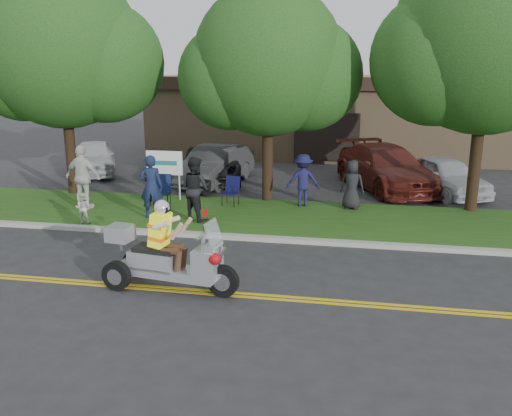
% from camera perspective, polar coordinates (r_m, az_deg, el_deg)
% --- Properties ---
extents(ground, '(120.00, 120.00, 0.00)m').
position_cam_1_polar(ground, '(11.82, -7.02, -7.67)').
color(ground, '#28282B').
rests_on(ground, ground).
extents(centerline_near, '(60.00, 0.10, 0.01)m').
position_cam_1_polar(centerline_near, '(11.31, -7.91, -8.73)').
color(centerline_near, gold).
rests_on(centerline_near, ground).
extents(centerline_far, '(60.00, 0.10, 0.01)m').
position_cam_1_polar(centerline_far, '(11.45, -7.66, -8.42)').
color(centerline_far, gold).
rests_on(centerline_far, ground).
extents(curb, '(60.00, 0.25, 0.12)m').
position_cam_1_polar(curb, '(14.56, -3.43, -2.99)').
color(curb, '#A8A89E').
rests_on(curb, ground).
extents(grass_verge, '(60.00, 4.00, 0.10)m').
position_cam_1_polar(grass_verge, '(16.56, -1.64, -0.78)').
color(grass_verge, '#1D4913').
rests_on(grass_verge, ground).
extents(commercial_building, '(18.00, 8.20, 4.00)m').
position_cam_1_polar(commercial_building, '(29.51, 7.97, 9.77)').
color(commercial_building, '#9E7F5B').
rests_on(commercial_building, ground).
extents(tree_left, '(6.62, 5.40, 7.78)m').
position_cam_1_polar(tree_left, '(20.02, -19.53, 14.96)').
color(tree_left, '#332114').
rests_on(tree_left, ground).
extents(tree_mid, '(5.88, 4.80, 7.05)m').
position_cam_1_polar(tree_mid, '(17.86, 1.48, 14.56)').
color(tree_mid, '#332114').
rests_on(tree_mid, ground).
extents(tree_right, '(6.86, 5.60, 8.07)m').
position_cam_1_polar(tree_right, '(17.81, 23.34, 15.33)').
color(tree_right, '#332114').
rests_on(tree_right, ground).
extents(business_sign, '(1.25, 0.06, 1.75)m').
position_cam_1_polar(business_sign, '(18.41, -9.61, 4.43)').
color(business_sign, silver).
rests_on(business_sign, ground).
extents(trike_scooter, '(2.90, 1.09, 1.89)m').
position_cam_1_polar(trike_scooter, '(11.29, -9.48, -5.26)').
color(trike_scooter, black).
rests_on(trike_scooter, ground).
extents(lawn_chair_a, '(0.60, 0.62, 1.02)m').
position_cam_1_polar(lawn_chair_a, '(17.63, -9.84, 2.05)').
color(lawn_chair_a, black).
rests_on(lawn_chair_a, grass_verge).
extents(lawn_chair_b, '(0.57, 0.58, 0.92)m').
position_cam_1_polar(lawn_chair_b, '(17.56, -2.59, 2.02)').
color(lawn_chair_b, black).
rests_on(lawn_chair_b, grass_verge).
extents(spectator_adult_left, '(0.75, 0.55, 1.88)m').
position_cam_1_polar(spectator_adult_left, '(16.21, -10.96, 2.22)').
color(spectator_adult_left, '#16203F').
rests_on(spectator_adult_left, grass_verge).
extents(spectator_adult_mid, '(1.13, 1.05, 1.87)m').
position_cam_1_polar(spectator_adult_mid, '(15.79, -6.45, 2.04)').
color(spectator_adult_mid, black).
rests_on(spectator_adult_mid, grass_verge).
extents(spectator_adult_right, '(1.24, 0.64, 2.03)m').
position_cam_1_polar(spectator_adult_right, '(17.78, -17.75, 3.11)').
color(spectator_adult_right, silver).
rests_on(spectator_adult_right, grass_verge).
extents(spectator_chair_a, '(1.17, 0.78, 1.68)m').
position_cam_1_polar(spectator_chair_a, '(17.39, 4.96, 2.93)').
color(spectator_chair_a, '#181844').
rests_on(spectator_chair_a, grass_verge).
extents(spectator_chair_b, '(0.84, 0.63, 1.55)m').
position_cam_1_polar(spectator_chair_b, '(17.25, 10.06, 2.45)').
color(spectator_chair_b, black).
rests_on(spectator_chair_b, grass_verge).
extents(child_right, '(0.49, 0.41, 0.90)m').
position_cam_1_polar(child_right, '(16.24, -17.76, 0.01)').
color(child_right, silver).
rests_on(child_right, grass_verge).
extents(parked_car_far_left, '(3.26, 4.46, 1.41)m').
position_cam_1_polar(parked_car_far_left, '(24.16, -16.68, 5.11)').
color(parked_car_far_left, silver).
rests_on(parked_car_far_left, ground).
extents(parked_car_left, '(2.36, 4.76, 1.50)m').
position_cam_1_polar(parked_car_left, '(21.16, -4.36, 4.52)').
color(parked_car_left, '#323234').
rests_on(parked_car_left, ground).
extents(parked_car_mid, '(3.39, 5.46, 1.41)m').
position_cam_1_polar(parked_car_mid, '(21.95, -4.69, 4.76)').
color(parked_car_mid, black).
rests_on(parked_car_mid, ground).
extents(parked_car_right, '(4.30, 6.01, 1.62)m').
position_cam_1_polar(parked_car_right, '(20.87, 13.50, 4.17)').
color(parked_car_right, '#571B14').
rests_on(parked_car_right, ground).
extents(parked_car_far_right, '(3.15, 4.35, 1.37)m').
position_cam_1_polar(parked_car_far_right, '(20.53, 19.30, 3.24)').
color(parked_car_far_right, silver).
rests_on(parked_car_far_right, ground).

